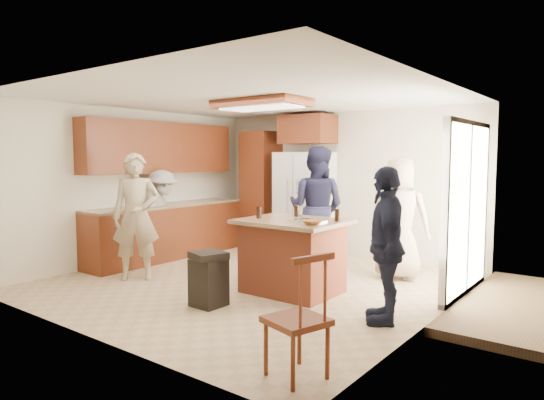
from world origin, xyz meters
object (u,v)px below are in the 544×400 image
Objects in this scene: person_counter at (162,216)px; trash_bin at (209,279)px; person_side_right at (386,245)px; person_behind_right at (399,218)px; spindle_chair at (298,321)px; person_front_left at (136,216)px; kitchen_island at (292,255)px; refrigerator at (305,203)px; person_behind_left at (316,207)px.

person_counter is 2.40× the size of trash_bin.
person_behind_right is at bearing 170.95° from person_side_right.
person_side_right is at bearing 90.31° from spindle_chair.
kitchen_island is (2.13, 0.77, -0.41)m from person_front_left.
person_behind_right is 0.96× the size of refrigerator.
spindle_chair is at bearing 86.65° from person_behind_right.
person_counter is at bearing 151.19° from trash_bin.
trash_bin is (2.34, -1.28, -0.44)m from person_counter.
person_front_left is 3.68m from person_behind_right.
person_behind_left is at bearing -9.26° from person_behind_right.
person_behind_right is 3.79m from person_counter.
spindle_chair is (1.92, -3.33, -0.49)m from person_behind_left.
person_behind_left is 2.57m from person_side_right.
person_behind_left is 1.16× the size of person_side_right.
person_behind_left reaches higher than spindle_chair.
person_behind_right is 1.91m from person_side_right.
kitchen_island is (2.78, -0.23, -0.28)m from person_counter.
refrigerator is at bearing -32.58° from person_behind_right.
refrigerator is 2.55m from kitchen_island.
trash_bin is at bearing 80.68° from person_behind_left.
person_front_left is 3.07m from refrigerator.
spindle_chair is (2.67, -4.13, -0.45)m from refrigerator.
person_side_right reaches higher than spindle_chair.
person_counter is 4.74m from spindle_chair.
person_front_left is 2.30m from kitchen_island.
person_side_right is at bearing 21.14° from trash_bin.
kitchen_island is (1.26, -2.18, -0.43)m from refrigerator.
trash_bin is (0.82, -3.23, -0.58)m from refrigerator.
person_front_left is at bearing 161.47° from spindle_chair.
person_side_right is 3.66m from refrigerator.
person_front_left is at bearing 170.38° from trash_bin.
refrigerator is (1.52, 1.95, 0.15)m from person_counter.
person_counter is 2.47m from refrigerator.
person_side_right is at bearing -39.12° from person_front_left.
refrigerator is at bearing 119.97° from kitchen_island.
person_behind_left is at bearing -159.38° from person_side_right.
person_counter is (-4.18, 0.57, -0.06)m from person_side_right.
person_behind_right is at bearing 61.50° from kitchen_island.
person_front_left is 1.20m from person_counter.
person_counter is 1.52× the size of spindle_chair.
person_behind_right is 1.72m from kitchen_island.
person_counter is at bearing 175.20° from kitchen_island.
person_behind_right is 1.14× the size of person_counter.
kitchen_island is at bearing -131.13° from person_side_right.
person_behind_right is at bearing -92.86° from person_counter.
person_behind_right is 1.35× the size of kitchen_island.
person_behind_right is at bearing 63.83° from trash_bin.
person_behind_left is 3.87m from spindle_chair.
person_behind_left is at bearing 110.37° from kitchen_island.
refrigerator is 2.86× the size of trash_bin.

